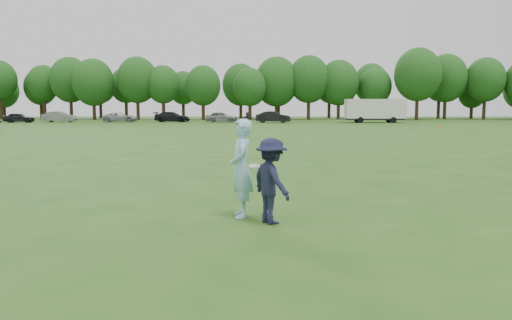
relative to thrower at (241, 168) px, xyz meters
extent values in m
plane|color=#234E16|center=(0.61, -0.50, -1.01)|extent=(200.00, 200.00, 0.00)
imported|color=#97D3EA|center=(0.00, 0.00, 0.00)|extent=(0.57, 0.79, 2.01)
imported|color=#191E39|center=(0.60, -0.55, -0.17)|extent=(1.08, 1.24, 1.67)
imported|color=#252525|center=(-0.95, 49.84, -0.23)|extent=(1.49, 0.64, 1.56)
imported|color=black|center=(-32.46, 58.25, -0.33)|extent=(4.10, 2.00, 1.35)
imported|color=slate|center=(-27.59, 59.95, -0.25)|extent=(4.61, 1.65, 1.52)
imported|color=#98989C|center=(-19.20, 60.68, -0.33)|extent=(4.95, 2.46, 1.35)
imported|color=black|center=(-11.90, 60.86, -0.28)|extent=(5.17, 2.51, 1.45)
imported|color=slate|center=(-4.77, 59.45, -0.26)|extent=(4.39, 1.84, 1.48)
imported|color=black|center=(2.42, 58.00, -0.23)|extent=(4.89, 2.25, 1.55)
cone|color=#FF420D|center=(19.28, 41.72, -0.86)|extent=(0.28, 0.28, 0.30)
cylinder|color=white|center=(0.30, -0.28, 0.07)|extent=(0.27, 0.28, 0.09)
cube|color=silver|center=(16.27, 58.06, 0.89)|extent=(8.00, 2.50, 2.60)
cube|color=black|center=(16.27, 58.06, -0.51)|extent=(7.60, 2.30, 0.25)
cylinder|color=black|center=(14.07, 56.81, -0.61)|extent=(0.80, 0.25, 0.80)
cylinder|color=black|center=(14.07, 59.31, -0.61)|extent=(0.80, 0.25, 0.80)
cylinder|color=black|center=(18.47, 56.81, -0.61)|extent=(0.80, 0.25, 0.80)
cylinder|color=black|center=(18.47, 59.31, -0.61)|extent=(0.80, 0.25, 0.80)
cube|color=#333333|center=(11.87, 58.06, -0.46)|extent=(1.20, 0.15, 0.12)
cylinder|color=#332114|center=(-43.86, 75.72, 1.12)|extent=(0.56, 0.56, 4.26)
cylinder|color=#332114|center=(-36.98, 77.29, 0.95)|extent=(0.56, 0.56, 3.91)
ellipsoid|color=#1B4216|center=(-36.98, 77.29, 5.23)|extent=(5.47, 5.47, 6.29)
cylinder|color=#332114|center=(-31.68, 75.53, 0.91)|extent=(0.56, 0.56, 3.83)
ellipsoid|color=#1B4216|center=(-31.68, 75.53, 5.70)|extent=(6.75, 6.75, 7.76)
cylinder|color=#332114|center=(-26.77, 72.56, 0.62)|extent=(0.56, 0.56, 3.25)
ellipsoid|color=#1B4216|center=(-26.77, 72.56, 5.12)|extent=(6.76, 6.76, 7.78)
cylinder|color=#332114|center=(-19.61, 72.97, 0.85)|extent=(0.56, 0.56, 3.71)
ellipsoid|color=#1B4216|center=(-19.61, 72.97, 5.54)|extent=(6.68, 6.68, 7.68)
cylinder|color=#332114|center=(-15.29, 72.59, 0.72)|extent=(0.56, 0.56, 3.46)
ellipsoid|color=#1B4216|center=(-15.29, 72.59, 4.78)|extent=(5.49, 5.49, 6.31)
cylinder|color=#332114|center=(-8.70, 72.45, 0.56)|extent=(0.56, 0.56, 3.14)
ellipsoid|color=#1B4216|center=(-8.70, 72.45, 4.59)|extent=(5.78, 5.78, 6.64)
cylinder|color=#332114|center=(-1.00, 72.19, 0.50)|extent=(0.56, 0.56, 3.01)
ellipsoid|color=#1B4216|center=(-1.00, 72.19, 4.33)|extent=(5.46, 5.46, 6.28)
cylinder|color=#332114|center=(3.44, 74.57, 0.61)|extent=(0.56, 0.56, 3.23)
ellipsoid|color=#1B4216|center=(3.44, 74.57, 5.32)|extent=(7.29, 7.29, 8.38)
cylinder|color=#332114|center=(8.85, 74.47, 0.88)|extent=(0.56, 0.56, 3.77)
ellipsoid|color=#1B4216|center=(8.85, 74.47, 5.72)|extent=(6.95, 6.95, 8.00)
cylinder|color=#332114|center=(13.99, 75.05, 0.66)|extent=(0.56, 0.56, 3.33)
ellipsoid|color=#1B4216|center=(13.99, 75.05, 5.17)|extent=(6.71, 6.71, 7.71)
cylinder|color=#332114|center=(20.19, 75.30, 0.60)|extent=(0.56, 0.56, 3.22)
ellipsoid|color=#1B4216|center=(20.19, 75.30, 4.56)|extent=(5.54, 5.54, 6.37)
cylinder|color=#332114|center=(26.45, 72.36, 1.07)|extent=(0.56, 0.56, 4.15)
ellipsoid|color=#1B4216|center=(26.45, 72.36, 6.37)|extent=(7.59, 7.59, 8.73)
cylinder|color=#332114|center=(32.34, 75.89, 0.97)|extent=(0.56, 0.56, 3.95)
ellipsoid|color=#1B4216|center=(32.34, 75.89, 5.98)|extent=(7.16, 7.16, 8.24)
cylinder|color=#332114|center=(38.47, 74.50, 0.94)|extent=(0.56, 0.56, 3.90)
ellipsoid|color=#1B4216|center=(38.47, 74.50, 5.65)|extent=(6.49, 6.49, 7.46)
cylinder|color=#332114|center=(-46.49, 82.03, 0.36)|extent=(0.56, 0.56, 2.73)
ellipsoid|color=#1B4216|center=(-46.49, 82.03, 4.04)|extent=(5.45, 5.45, 6.27)
cylinder|color=#332114|center=(-38.94, 80.43, 0.62)|extent=(0.56, 0.56, 3.25)
ellipsoid|color=#1B4216|center=(-38.94, 80.43, 4.66)|extent=(5.68, 5.68, 6.53)
cylinder|color=#332114|center=(-29.11, 83.43, 0.80)|extent=(0.56, 0.56, 3.62)
ellipsoid|color=#1B4216|center=(-29.11, 83.43, 5.08)|extent=(5.80, 5.80, 6.67)
cylinder|color=#332114|center=(-23.63, 80.88, 0.80)|extent=(0.56, 0.56, 3.61)
ellipsoid|color=#1B4216|center=(-23.63, 80.88, 4.97)|extent=(5.58, 5.58, 6.42)
cylinder|color=#332114|center=(-13.33, 81.42, 0.64)|extent=(0.56, 0.56, 3.29)
ellipsoid|color=#1B4216|center=(-13.33, 81.42, 4.54)|extent=(5.30, 5.30, 6.09)
cylinder|color=#332114|center=(-2.88, 82.89, 0.63)|extent=(0.56, 0.56, 3.28)
ellipsoid|color=#1B4216|center=(-2.88, 82.89, 5.15)|extent=(6.78, 6.78, 7.79)
cylinder|color=#332114|center=(4.07, 81.34, 0.55)|extent=(0.56, 0.56, 3.11)
ellipsoid|color=#1B4216|center=(4.07, 81.34, 4.38)|extent=(5.34, 5.34, 6.14)
cylinder|color=#332114|center=(13.49, 82.76, 0.74)|extent=(0.56, 0.56, 3.50)
ellipsoid|color=#1B4216|center=(13.49, 82.76, 4.54)|extent=(4.82, 4.82, 5.54)
cylinder|color=#332114|center=(21.27, 83.35, 0.89)|extent=(0.56, 0.56, 3.80)
ellipsoid|color=#1B4216|center=(21.27, 83.35, 5.49)|extent=(6.34, 6.34, 7.29)
cylinder|color=#332114|center=(33.33, 81.60, 0.91)|extent=(0.56, 0.56, 3.84)
ellipsoid|color=#1B4216|center=(33.33, 81.60, 5.00)|extent=(5.09, 5.09, 5.86)
cylinder|color=#332114|center=(38.87, 80.44, 0.28)|extent=(0.56, 0.56, 2.58)
ellipsoid|color=#1B4216|center=(38.87, 80.44, 3.63)|extent=(4.86, 4.86, 5.59)
camera|label=1|loc=(0.35, -10.10, 1.27)|focal=35.00mm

